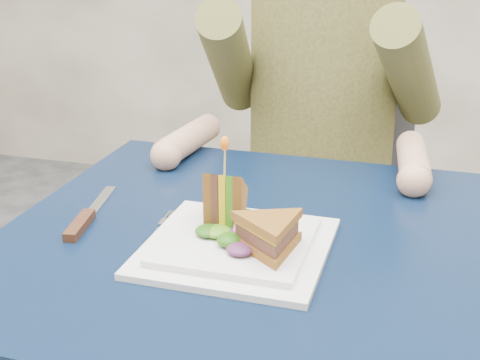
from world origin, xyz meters
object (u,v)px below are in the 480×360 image
(fork, at_px, (156,237))
(sandwich_flat, at_px, (270,234))
(sandwich_upright, at_px, (225,202))
(knife, at_px, (84,220))
(chair, at_px, (325,183))
(plate, at_px, (237,245))
(diner, at_px, (323,46))
(table, at_px, (248,279))

(fork, bearing_deg, sandwich_flat, -8.78)
(sandwich_upright, relative_size, knife, 0.58)
(chair, distance_m, plate, 0.80)
(sandwich_flat, height_order, fork, sandwich_flat)
(chair, relative_size, sandwich_upright, 7.26)
(fork, distance_m, knife, 0.13)
(diner, distance_m, plate, 0.69)
(knife, bearing_deg, fork, -6.64)
(sandwich_flat, relative_size, sandwich_upright, 1.29)
(table, xyz_separation_m, fork, (-0.13, -0.06, 0.08))
(table, height_order, knife, knife)
(sandwich_upright, bearing_deg, fork, -156.48)
(chair, xyz_separation_m, fork, (-0.13, -0.78, 0.19))
(sandwich_flat, bearing_deg, plate, 155.56)
(table, distance_m, diner, 0.66)
(plate, distance_m, sandwich_flat, 0.07)
(table, relative_size, sandwich_upright, 5.85)
(plate, relative_size, knife, 1.18)
(sandwich_flat, xyz_separation_m, knife, (-0.31, 0.04, -0.04))
(fork, xyz_separation_m, knife, (-0.13, 0.02, 0.00))
(table, height_order, chair, chair)
(table, bearing_deg, sandwich_flat, -57.11)
(table, bearing_deg, plate, -90.78)
(table, bearing_deg, knife, -171.11)
(sandwich_flat, bearing_deg, knife, 172.11)
(sandwich_upright, distance_m, knife, 0.23)
(sandwich_upright, bearing_deg, sandwich_flat, -38.89)
(diner, distance_m, fork, 0.70)
(plate, bearing_deg, knife, 175.92)
(table, relative_size, chair, 0.81)
(plate, height_order, fork, plate)
(diner, xyz_separation_m, sandwich_upright, (-0.03, -0.62, -0.13))
(table, xyz_separation_m, chair, (0.00, 0.72, -0.11))
(plate, distance_m, knife, 0.26)
(sandwich_upright, height_order, fork, sandwich_upright)
(plate, xyz_separation_m, fork, (-0.13, 0.00, -0.01))
(table, xyz_separation_m, sandwich_upright, (-0.03, -0.01, 0.13))
(diner, bearing_deg, knife, -111.76)
(plate, distance_m, fork, 0.13)
(sandwich_upright, xyz_separation_m, fork, (-0.10, -0.04, -0.05))
(sandwich_upright, bearing_deg, knife, -173.28)
(sandwich_upright, bearing_deg, table, 22.96)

